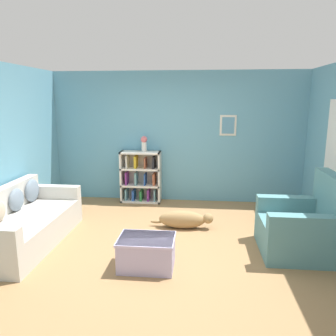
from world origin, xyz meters
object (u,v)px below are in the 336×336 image
(vase, at_px, (144,143))
(recliner_chair, at_px, (304,227))
(couch, at_px, (22,224))
(coffee_table, at_px, (147,252))
(bookshelf, at_px, (141,177))
(dog, at_px, (184,219))

(vase, bearing_deg, recliner_chair, -38.89)
(couch, height_order, vase, vase)
(vase, bearing_deg, coffee_table, -79.73)
(bookshelf, bearing_deg, dog, -55.09)
(coffee_table, xyz_separation_m, dog, (0.39, 1.32, -0.06))
(couch, xyz_separation_m, recliner_chair, (3.94, 0.11, 0.07))
(bookshelf, relative_size, vase, 3.33)
(couch, distance_m, bookshelf, 2.56)
(couch, bearing_deg, dog, 19.53)
(couch, distance_m, dog, 2.43)
(bookshelf, height_order, recliner_chair, recliner_chair)
(coffee_table, bearing_deg, recliner_chair, 16.80)
(couch, xyz_separation_m, bookshelf, (1.34, 2.16, 0.20))
(bookshelf, bearing_deg, vase, -14.73)
(recliner_chair, distance_m, vase, 3.35)
(dog, bearing_deg, recliner_chair, -22.98)
(couch, height_order, coffee_table, couch)
(couch, bearing_deg, bookshelf, 58.15)
(coffee_table, bearing_deg, couch, 165.11)
(coffee_table, bearing_deg, bookshelf, 101.74)
(recliner_chair, bearing_deg, couch, -178.38)
(couch, xyz_separation_m, coffee_table, (1.90, -0.51, -0.09))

